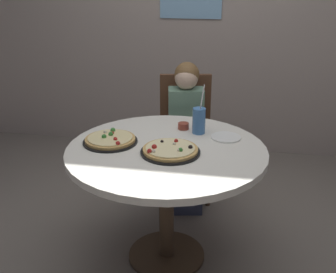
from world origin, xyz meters
name	(u,v)px	position (x,y,z in m)	size (l,w,h in m)	color
ground_plane	(167,256)	(0.00, 0.00, 0.00)	(8.00, 8.00, 0.00)	slate
dining_table	(166,165)	(0.00, 0.00, 0.64)	(1.15, 1.15, 0.75)	silver
chair_wooden	(185,129)	(-0.02, 0.88, 0.53)	(0.47, 0.47, 0.95)	brown
diner_child	(186,144)	(0.01, 0.70, 0.48)	(0.32, 0.43, 1.08)	#3F4766
pizza_veggie	(170,150)	(0.03, -0.07, 0.77)	(0.33, 0.33, 0.05)	black
pizza_cheese	(110,140)	(-0.34, 0.02, 0.77)	(0.32, 0.32, 0.05)	black
soda_cup	(199,121)	(0.15, 0.27, 0.83)	(0.08, 0.08, 0.31)	#3F72B2
sauce_bowl	(183,126)	(0.05, 0.32, 0.77)	(0.07, 0.07, 0.04)	brown
plate_small	(226,137)	(0.33, 0.21, 0.76)	(0.18, 0.18, 0.01)	white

